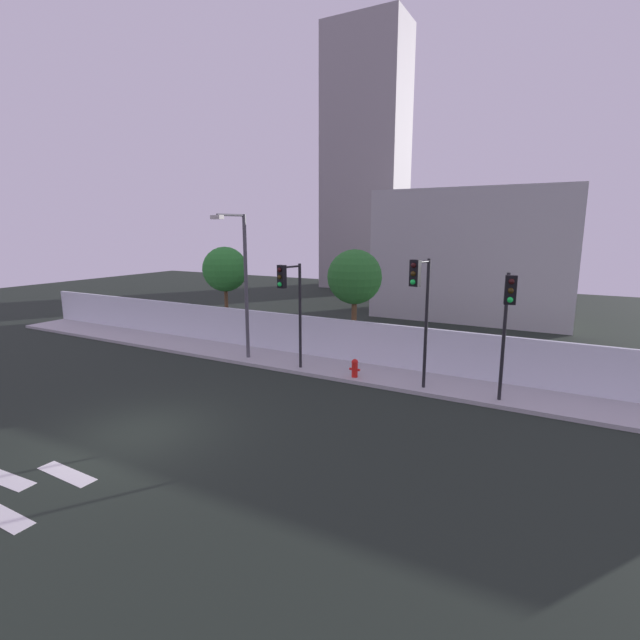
# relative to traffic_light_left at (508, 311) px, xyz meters

# --- Properties ---
(ground_plane) EXTENTS (80.00, 80.00, 0.00)m
(ground_plane) POSITION_rel_traffic_light_left_xyz_m (-9.00, -7.04, -3.31)
(ground_plane) COLOR black
(sidewalk) EXTENTS (36.00, 2.40, 0.15)m
(sidewalk) POSITION_rel_traffic_light_left_xyz_m (-9.00, 1.16, -3.24)
(sidewalk) COLOR #A9A9A9
(sidewalk) RESTS_ON ground
(perimeter_wall) EXTENTS (36.00, 0.18, 1.80)m
(perimeter_wall) POSITION_rel_traffic_light_left_xyz_m (-9.00, 2.45, -2.26)
(perimeter_wall) COLOR silver
(perimeter_wall) RESTS_ON sidewalk
(traffic_light_left) EXTENTS (0.43, 1.17, 4.32)m
(traffic_light_left) POSITION_rel_traffic_light_left_xyz_m (0.00, 0.00, 0.00)
(traffic_light_left) COLOR black
(traffic_light_left) RESTS_ON sidewalk
(traffic_light_center) EXTENTS (0.47, 1.26, 4.34)m
(traffic_light_center) POSITION_rel_traffic_light_left_xyz_m (-8.12, -0.05, 0.02)
(traffic_light_center) COLOR black
(traffic_light_center) RESTS_ON sidewalk
(traffic_light_right) EXTENTS (0.47, 1.13, 4.70)m
(traffic_light_right) POSITION_rel_traffic_light_left_xyz_m (-2.85, 0.04, 0.26)
(traffic_light_right) COLOR black
(traffic_light_right) RESTS_ON sidewalk
(street_lamp_curbside) EXTENTS (0.69, 1.65, 6.33)m
(street_lamp_curbside) POSITION_rel_traffic_light_left_xyz_m (-10.92, 0.50, 0.58)
(street_lamp_curbside) COLOR #4C4C51
(street_lamp_curbside) RESTS_ON sidewalk
(fire_hydrant) EXTENTS (0.44, 0.26, 0.73)m
(fire_hydrant) POSITION_rel_traffic_light_left_xyz_m (-5.45, 0.39, -2.77)
(fire_hydrant) COLOR red
(fire_hydrant) RESTS_ON sidewalk
(roadside_tree_leftmost) EXTENTS (2.36, 2.36, 4.96)m
(roadside_tree_leftmost) POSITION_rel_traffic_light_left_xyz_m (-14.46, 3.59, 0.45)
(roadside_tree_leftmost) COLOR brown
(roadside_tree_leftmost) RESTS_ON ground
(roadside_tree_midleft) EXTENTS (2.48, 2.48, 4.97)m
(roadside_tree_midleft) POSITION_rel_traffic_light_left_xyz_m (-6.95, 3.59, 0.40)
(roadside_tree_midleft) COLOR brown
(roadside_tree_midleft) RESTS_ON ground
(low_building_distant) EXTENTS (12.32, 6.00, 8.34)m
(low_building_distant) POSITION_rel_traffic_light_left_xyz_m (-4.13, 16.45, 0.86)
(low_building_distant) COLOR #A1A1A1
(low_building_distant) RESTS_ON ground
(tower_on_skyline) EXTENTS (7.74, 5.00, 24.89)m
(tower_on_skyline) POSITION_rel_traffic_light_left_xyz_m (-17.20, 28.45, 9.14)
(tower_on_skyline) COLOR gray
(tower_on_skyline) RESTS_ON ground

